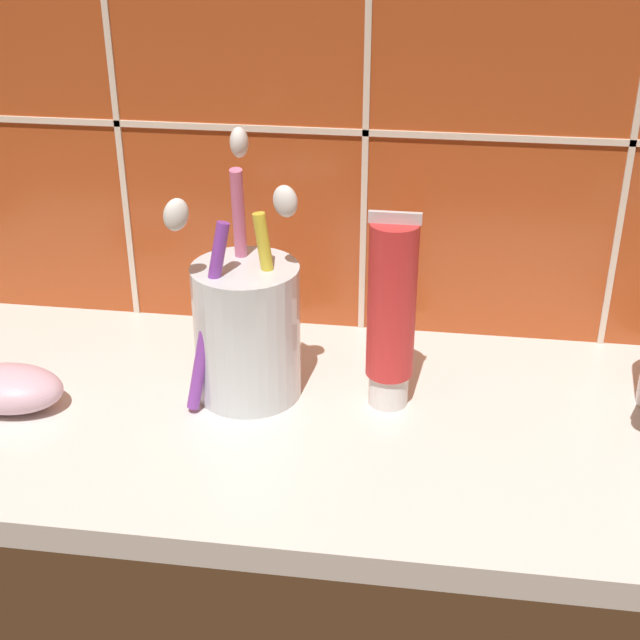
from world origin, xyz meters
TOP-DOWN VIEW (x-y plane):
  - sink_counter at (0.00, 0.00)cm, footprint 79.21×28.67cm
  - tile_wall_backsplash at (0.01, 14.58)cm, footprint 89.21×1.72cm
  - toothbrush_cup at (-5.28, 2.32)cm, footprint 9.04×9.04cm
  - toothpaste_tube at (5.10, 2.31)cm, footprint 3.57×3.40cm
  - soap_bar at (-21.91, -2.21)cm, footprint 7.97×5.04cm

SIDE VIEW (x-z plane):
  - sink_counter at x=0.00cm, z-range 0.00..2.00cm
  - soap_bar at x=-21.91cm, z-range 2.00..5.16cm
  - toothbrush_cup at x=-5.28cm, z-range -2.12..17.09cm
  - toothpaste_tube at x=5.10cm, z-range 1.95..16.74cm
  - tile_wall_backsplash at x=0.01cm, z-range 0.01..49.66cm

